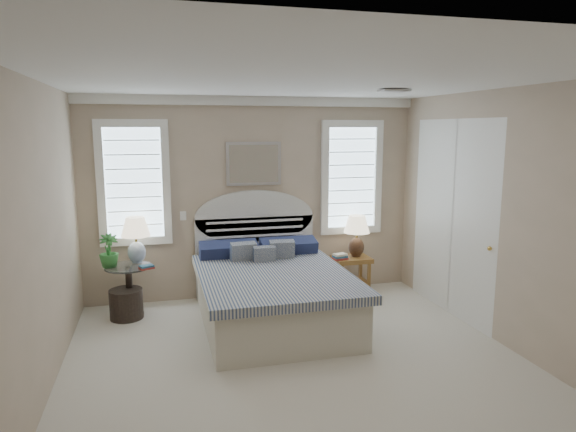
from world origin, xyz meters
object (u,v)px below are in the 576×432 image
Objects in this scene: side_table_left at (129,285)px; nightstand_right at (351,267)px; bed at (271,289)px; lamp_left at (136,235)px; floor_pot at (126,304)px; lamp_right at (357,231)px.

nightstand_right is at bearing 1.94° from side_table_left.
lamp_left is at bearing 154.32° from bed.
bed is at bearing -16.65° from floor_pot.
floor_pot is (-2.99, -0.19, -0.20)m from nightstand_right.
floor_pot is at bearing -176.43° from nightstand_right.
side_table_left is (-1.65, 0.59, 0.00)m from bed.
side_table_left is 0.23m from floor_pot.
floor_pot is at bearing 163.35° from bed.
nightstand_right is 3.00m from floor_pot.
floor_pot is (-1.69, 0.51, -0.20)m from bed.
bed is 5.72× the size of floor_pot.
bed is 3.90× the size of lamp_right.
side_table_left is 3.07m from lamp_right.
side_table_left is at bearing -178.06° from nightstand_right.
nightstand_right is 0.91× the size of lamp_right.
floor_pot is at bearing -121.10° from lamp_left.
bed is at bearing -25.68° from lamp_left.
lamp_right reaches higher than side_table_left.
bed is 1.63m from lamp_right.
nightstand_right is (2.95, 0.10, -0.00)m from side_table_left.
bed is at bearing -151.97° from nightstand_right.
bed reaches higher than nightstand_right.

